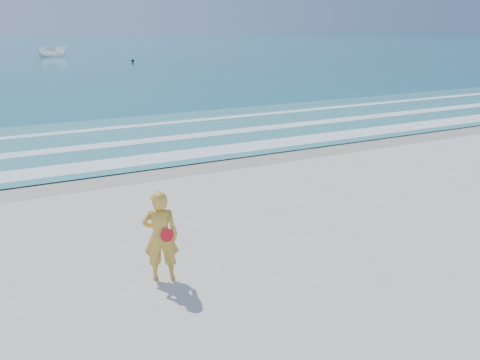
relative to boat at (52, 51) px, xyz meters
name	(u,v)px	position (x,y,z in m)	size (l,w,h in m)	color
ground	(299,292)	(-2.01, -71.35, -0.90)	(400.00, 400.00, 0.00)	silver
wet_sand	(162,169)	(-2.01, -62.35, -0.90)	(400.00, 2.40, 0.00)	#B2A893
ocean	(27,47)	(-2.01, 33.65, -0.88)	(400.00, 190.00, 0.04)	#19727F
shallow	(129,138)	(-2.01, -57.35, -0.85)	(400.00, 10.00, 0.01)	#59B7AD
foam_near	(152,159)	(-2.01, -61.05, -0.85)	(400.00, 1.40, 0.01)	white
foam_mid	(134,142)	(-2.01, -58.15, -0.85)	(400.00, 0.90, 0.01)	white
foam_far	(117,128)	(-2.01, -54.85, -0.85)	(400.00, 0.60, 0.01)	white
boat	(52,51)	(0.00, 0.00, 0.00)	(1.67, 4.45, 1.72)	white
buoy	(133,61)	(8.43, -15.25, -0.66)	(0.39, 0.39, 0.39)	black
woman	(161,236)	(-4.24, -69.70, 0.06)	(0.82, 0.68, 1.92)	gold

